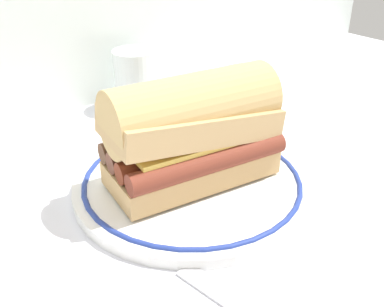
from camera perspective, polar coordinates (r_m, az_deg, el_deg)
The scene contains 5 objects.
ground_plane at distance 0.48m, azimuth 0.20°, elevation -7.32°, with size 1.50×1.50×0.00m, color silver.
plate at distance 0.51m, azimuth -0.00°, elevation -3.62°, with size 0.26×0.26×0.01m.
sausage_sandwich at distance 0.48m, azimuth 0.00°, elevation 3.00°, with size 0.19×0.12×0.12m.
drinking_glass at distance 0.71m, azimuth -6.99°, elevation 8.55°, with size 0.06×0.06×0.09m.
salt_shaker at distance 0.68m, azimuth 2.84°, elevation 7.58°, with size 0.03×0.03×0.07m.
Camera 1 is at (-0.25, -0.30, 0.29)m, focal length 43.05 mm.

